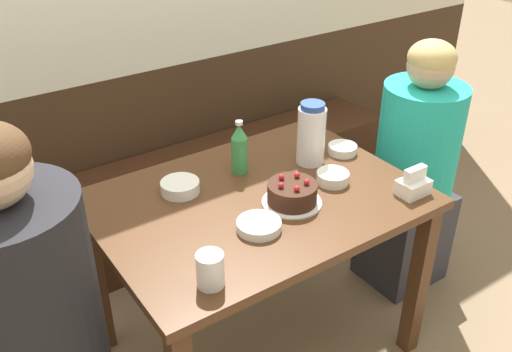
# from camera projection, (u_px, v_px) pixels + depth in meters

# --- Properties ---
(ground_plane) EXTENTS (12.00, 12.00, 0.00)m
(ground_plane) POSITION_uv_depth(u_px,v_px,m) (257.00, 345.00, 2.36)
(ground_plane) COLOR #846B51
(bench_seat) EXTENTS (2.62, 0.38, 0.44)m
(bench_seat) POSITION_uv_depth(u_px,v_px,m) (162.00, 208.00, 2.84)
(bench_seat) COLOR #381E11
(bench_seat) RESTS_ON ground_plane
(dining_table) EXTENTS (1.11, 0.81, 0.73)m
(dining_table) POSITION_uv_depth(u_px,v_px,m) (257.00, 221.00, 2.04)
(dining_table) COLOR #4C2D19
(dining_table) RESTS_ON ground_plane
(birthday_cake) EXTENTS (0.21, 0.21, 0.10)m
(birthday_cake) POSITION_uv_depth(u_px,v_px,m) (292.00, 194.00, 1.94)
(birthday_cake) COLOR white
(birthday_cake) RESTS_ON dining_table
(water_pitcher) EXTENTS (0.11, 0.11, 0.24)m
(water_pitcher) POSITION_uv_depth(u_px,v_px,m) (311.00, 134.00, 2.15)
(water_pitcher) COLOR white
(water_pitcher) RESTS_ON dining_table
(soju_bottle) EXTENTS (0.06, 0.06, 0.21)m
(soju_bottle) POSITION_uv_depth(u_px,v_px,m) (239.00, 148.00, 2.09)
(soju_bottle) COLOR #388E4C
(soju_bottle) RESTS_ON dining_table
(napkin_holder) EXTENTS (0.11, 0.08, 0.11)m
(napkin_holder) POSITION_uv_depth(u_px,v_px,m) (413.00, 185.00, 1.99)
(napkin_holder) COLOR white
(napkin_holder) RESTS_ON dining_table
(bowl_soup_white) EXTENTS (0.14, 0.14, 0.03)m
(bowl_soup_white) POSITION_uv_depth(u_px,v_px,m) (259.00, 225.00, 1.82)
(bowl_soup_white) COLOR white
(bowl_soup_white) RESTS_ON dining_table
(bowl_rice_small) EXTENTS (0.14, 0.14, 0.04)m
(bowl_rice_small) POSITION_uv_depth(u_px,v_px,m) (180.00, 187.00, 2.01)
(bowl_rice_small) COLOR white
(bowl_rice_small) RESTS_ON dining_table
(bowl_side_dish) EXTENTS (0.12, 0.12, 0.04)m
(bowl_side_dish) POSITION_uv_depth(u_px,v_px,m) (333.00, 177.00, 2.07)
(bowl_side_dish) COLOR white
(bowl_side_dish) RESTS_ON dining_table
(bowl_sauce_shallow) EXTENTS (0.11, 0.11, 0.03)m
(bowl_sauce_shallow) POSITION_uv_depth(u_px,v_px,m) (342.00, 149.00, 2.26)
(bowl_sauce_shallow) COLOR white
(bowl_sauce_shallow) RESTS_ON dining_table
(glass_water_tall) EXTENTS (0.08, 0.08, 0.10)m
(glass_water_tall) POSITION_uv_depth(u_px,v_px,m) (210.00, 270.00, 1.57)
(glass_water_tall) COLOR silver
(glass_water_tall) RESTS_ON dining_table
(person_teal_shirt) EXTENTS (0.34, 0.34, 1.15)m
(person_teal_shirt) POSITION_uv_depth(u_px,v_px,m) (413.00, 175.00, 2.47)
(person_teal_shirt) COLOR #33333D
(person_teal_shirt) RESTS_ON ground_plane
(person_pale_blue_shirt) EXTENTS (0.40, 0.40, 1.25)m
(person_pale_blue_shirt) POSITION_uv_depth(u_px,v_px,m) (31.00, 327.00, 1.58)
(person_pale_blue_shirt) COLOR #33333D
(person_pale_blue_shirt) RESTS_ON ground_plane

